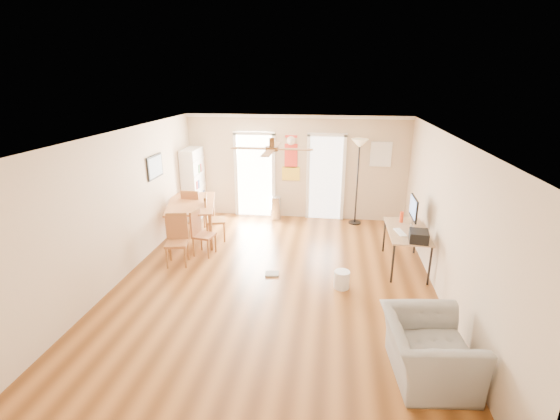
# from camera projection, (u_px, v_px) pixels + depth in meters

# --- Properties ---
(floor) EXTENTS (7.00, 7.00, 0.00)m
(floor) POSITION_uv_depth(u_px,v_px,m) (275.00, 282.00, 7.00)
(floor) COLOR brown
(floor) RESTS_ON ground
(ceiling) EXTENTS (5.50, 7.00, 0.00)m
(ceiling) POSITION_uv_depth(u_px,v_px,m) (275.00, 135.00, 6.17)
(ceiling) COLOR silver
(ceiling) RESTS_ON floor
(wall_back) EXTENTS (5.50, 0.04, 2.60)m
(wall_back) POSITION_uv_depth(u_px,v_px,m) (296.00, 168.00, 9.87)
(wall_back) COLOR beige
(wall_back) RESTS_ON floor
(wall_front) EXTENTS (5.50, 0.04, 2.60)m
(wall_front) POSITION_uv_depth(u_px,v_px,m) (213.00, 348.00, 3.30)
(wall_front) COLOR beige
(wall_front) RESTS_ON floor
(wall_left) EXTENTS (0.04, 7.00, 2.60)m
(wall_left) POSITION_uv_depth(u_px,v_px,m) (121.00, 206.00, 6.94)
(wall_left) COLOR beige
(wall_left) RESTS_ON floor
(wall_right) EXTENTS (0.04, 7.00, 2.60)m
(wall_right) POSITION_uv_depth(u_px,v_px,m) (447.00, 221.00, 6.23)
(wall_right) COLOR beige
(wall_right) RESTS_ON floor
(crown_molding) EXTENTS (5.50, 7.00, 0.08)m
(crown_molding) POSITION_uv_depth(u_px,v_px,m) (275.00, 137.00, 6.18)
(crown_molding) COLOR white
(crown_molding) RESTS_ON wall_back
(kitchen_doorway) EXTENTS (0.90, 0.10, 2.10)m
(kitchen_doorway) POSITION_uv_depth(u_px,v_px,m) (255.00, 176.00, 10.07)
(kitchen_doorway) COLOR white
(kitchen_doorway) RESTS_ON wall_back
(bathroom_doorway) EXTENTS (0.80, 0.10, 2.10)m
(bathroom_doorway) POSITION_uv_depth(u_px,v_px,m) (326.00, 179.00, 9.84)
(bathroom_doorway) COLOR white
(bathroom_doorway) RESTS_ON wall_back
(wall_decal) EXTENTS (0.46, 0.03, 1.10)m
(wall_decal) POSITION_uv_depth(u_px,v_px,m) (291.00, 158.00, 9.79)
(wall_decal) COLOR red
(wall_decal) RESTS_ON wall_back
(ac_grille) EXTENTS (0.50, 0.04, 0.60)m
(ac_grille) POSITION_uv_depth(u_px,v_px,m) (381.00, 154.00, 9.44)
(ac_grille) COLOR white
(ac_grille) RESTS_ON wall_back
(framed_poster) EXTENTS (0.04, 0.66, 0.48)m
(framed_poster) POSITION_uv_depth(u_px,v_px,m) (155.00, 167.00, 8.13)
(framed_poster) COLOR black
(framed_poster) RESTS_ON wall_left
(ceiling_fan) EXTENTS (1.24, 1.24, 0.20)m
(ceiling_fan) POSITION_uv_depth(u_px,v_px,m) (272.00, 149.00, 5.94)
(ceiling_fan) COLOR #593819
(ceiling_fan) RESTS_ON ceiling
(bookshelf) EXTENTS (0.56, 0.87, 1.79)m
(bookshelf) POSITION_uv_depth(u_px,v_px,m) (194.00, 184.00, 9.93)
(bookshelf) COLOR white
(bookshelf) RESTS_ON floor
(dining_table) EXTENTS (1.39, 1.85, 0.82)m
(dining_table) POSITION_uv_depth(u_px,v_px,m) (193.00, 220.00, 8.82)
(dining_table) COLOR #A86936
(dining_table) RESTS_ON floor
(dining_chair_right_a) EXTENTS (0.52, 0.52, 1.02)m
(dining_chair_right_a) POSITION_uv_depth(u_px,v_px,m) (215.00, 218.00, 8.67)
(dining_chair_right_a) COLOR #A67035
(dining_chair_right_a) RESTS_ON floor
(dining_chair_right_b) EXTENTS (0.44, 0.44, 0.94)m
(dining_chair_right_b) POSITION_uv_depth(u_px,v_px,m) (204.00, 233.00, 7.94)
(dining_chair_right_b) COLOR #965630
(dining_chair_right_b) RESTS_ON floor
(dining_chair_near) EXTENTS (0.48, 0.48, 0.99)m
(dining_chair_near) POSITION_uv_depth(u_px,v_px,m) (176.00, 241.00, 7.51)
(dining_chair_near) COLOR #975630
(dining_chair_near) RESTS_ON floor
(dining_chair_far) EXTENTS (0.42, 0.42, 1.01)m
(dining_chair_far) POSITION_uv_depth(u_px,v_px,m) (194.00, 210.00, 9.21)
(dining_chair_far) COLOR brown
(dining_chair_far) RESTS_ON floor
(trash_can) EXTENTS (0.33, 0.33, 0.59)m
(trash_can) POSITION_uv_depth(u_px,v_px,m) (276.00, 208.00, 10.01)
(trash_can) COLOR #BDBDC0
(trash_can) RESTS_ON floor
(torchiere_lamp) EXTENTS (0.50, 0.50, 2.09)m
(torchiere_lamp) POSITION_uv_depth(u_px,v_px,m) (357.00, 183.00, 9.48)
(torchiere_lamp) COLOR black
(torchiere_lamp) RESTS_ON floor
(computer_desk) EXTENTS (0.70, 1.41, 0.75)m
(computer_desk) POSITION_uv_depth(u_px,v_px,m) (405.00, 249.00, 7.45)
(computer_desk) COLOR tan
(computer_desk) RESTS_ON floor
(imac) EXTENTS (0.24, 0.62, 0.58)m
(imac) POSITION_uv_depth(u_px,v_px,m) (413.00, 212.00, 7.43)
(imac) COLOR black
(imac) RESTS_ON computer_desk
(keyboard) EXTENTS (0.20, 0.41, 0.01)m
(keyboard) POSITION_uv_depth(u_px,v_px,m) (400.00, 232.00, 7.20)
(keyboard) COLOR white
(keyboard) RESTS_ON computer_desk
(printer) EXTENTS (0.35, 0.40, 0.19)m
(printer) POSITION_uv_depth(u_px,v_px,m) (419.00, 236.00, 6.80)
(printer) COLOR black
(printer) RESTS_ON computer_desk
(orange_bottle) EXTENTS (0.09, 0.09, 0.21)m
(orange_bottle) POSITION_uv_depth(u_px,v_px,m) (402.00, 217.00, 7.69)
(orange_bottle) COLOR #EF3F15
(orange_bottle) RESTS_ON computer_desk
(wastebasket_a) EXTENTS (0.29, 0.29, 0.31)m
(wastebasket_a) POSITION_uv_depth(u_px,v_px,m) (342.00, 280.00, 6.76)
(wastebasket_a) COLOR white
(wastebasket_a) RESTS_ON floor
(floor_cloth) EXTENTS (0.27, 0.22, 0.04)m
(floor_cloth) POSITION_uv_depth(u_px,v_px,m) (272.00, 274.00, 7.24)
(floor_cloth) COLOR gray
(floor_cloth) RESTS_ON floor
(armchair) EXTENTS (1.10, 1.22, 0.73)m
(armchair) POSITION_uv_depth(u_px,v_px,m) (428.00, 350.00, 4.69)
(armchair) COLOR gray
(armchair) RESTS_ON floor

